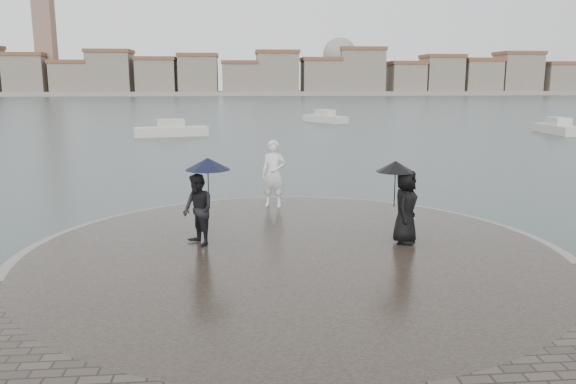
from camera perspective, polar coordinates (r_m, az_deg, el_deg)
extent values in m
plane|color=#2B3835|center=(9.70, 2.67, -14.02)|extent=(400.00, 400.00, 0.00)
cylinder|color=gray|center=(12.88, 0.53, -6.76)|extent=(12.50, 12.50, 0.32)
cylinder|color=#2D261E|center=(12.88, 0.53, -6.67)|extent=(11.90, 11.90, 0.36)
imported|color=silver|center=(17.03, -1.48, 1.89)|extent=(0.85, 0.68, 2.03)
imported|color=black|center=(13.18, -9.14, -1.80)|extent=(0.98, 1.03, 1.68)
cylinder|color=black|center=(13.15, -8.09, 0.48)|extent=(0.02, 0.02, 0.90)
cone|color=black|center=(13.06, -8.16, 2.85)|extent=(1.07, 1.07, 0.28)
imported|color=black|center=(13.47, 11.86, -1.46)|extent=(0.90, 1.02, 1.75)
cylinder|color=black|center=(13.41, 10.78, 0.38)|extent=(0.02, 0.02, 0.90)
cone|color=black|center=(13.32, 10.86, 2.57)|extent=(0.93, 0.93, 0.26)
cube|color=gray|center=(171.73, -4.90, 9.97)|extent=(260.00, 20.00, 1.20)
cube|color=gray|center=(178.64, -24.90, 10.61)|extent=(11.00, 10.00, 11.00)
cube|color=brown|center=(178.79, -25.06, 12.53)|extent=(11.60, 10.60, 1.00)
cube|color=gray|center=(175.05, -21.11, 10.58)|extent=(10.00, 10.00, 9.00)
cube|color=brown|center=(175.14, -21.23, 12.21)|extent=(10.60, 10.60, 1.00)
cube|color=gray|center=(172.45, -17.56, 11.30)|extent=(12.00, 10.00, 12.00)
cube|color=brown|center=(172.64, -17.69, 13.46)|extent=(12.60, 10.60, 1.00)
cube|color=gray|center=(170.22, -13.18, 11.20)|extent=(11.00, 10.00, 10.00)
cube|color=brown|center=(170.34, -13.27, 13.04)|extent=(11.60, 10.60, 1.00)
cube|color=gray|center=(169.04, -9.08, 11.52)|extent=(11.00, 10.00, 11.00)
cube|color=brown|center=(169.20, -9.14, 13.55)|extent=(11.60, 10.60, 1.00)
cube|color=gray|center=(168.70, -4.92, 11.28)|extent=(10.00, 10.00, 9.00)
cube|color=brown|center=(168.78, -4.95, 12.97)|extent=(10.60, 10.60, 1.00)
cube|color=gray|center=(169.15, -1.12, 11.82)|extent=(12.00, 10.00, 12.00)
cube|color=brown|center=(169.34, -1.13, 14.02)|extent=(12.60, 10.60, 1.00)
cube|color=gray|center=(170.57, 3.33, 11.46)|extent=(11.00, 10.00, 10.00)
cube|color=brown|center=(170.69, 3.35, 13.31)|extent=(11.60, 10.60, 1.00)
cube|color=gray|center=(172.77, 7.36, 11.89)|extent=(13.00, 10.00, 13.00)
cube|color=brown|center=(173.01, 7.42, 14.21)|extent=(13.60, 10.60, 1.00)
cube|color=gray|center=(176.30, 11.88, 11.08)|extent=(10.00, 10.00, 9.00)
cube|color=brown|center=(176.38, 11.94, 12.70)|extent=(10.60, 10.60, 1.00)
cube|color=gray|center=(179.81, 15.31, 11.24)|extent=(11.00, 10.00, 11.00)
cube|color=brown|center=(179.96, 15.41, 13.15)|extent=(11.60, 10.60, 1.00)
cube|color=gray|center=(184.31, 18.86, 10.88)|extent=(11.00, 10.00, 10.00)
cube|color=brown|center=(184.41, 18.97, 12.58)|extent=(11.60, 10.60, 1.00)
cube|color=gray|center=(189.47, 22.26, 10.94)|extent=(12.00, 10.00, 12.00)
cube|color=brown|center=(189.64, 22.41, 12.90)|extent=(12.60, 10.60, 1.00)
cube|color=gray|center=(195.72, 25.66, 10.22)|extent=(10.00, 10.00, 9.00)
cube|color=brown|center=(195.79, 25.79, 11.68)|extent=(10.60, 10.60, 1.00)
cube|color=#846654|center=(179.35, -23.42, 14.10)|extent=(5.00, 5.00, 32.00)
sphere|color=gray|center=(173.71, 5.27, 13.74)|extent=(10.00, 10.00, 10.00)
cube|color=beige|center=(44.02, -11.78, 5.90)|extent=(5.71, 2.71, 0.90)
cube|color=beige|center=(43.97, -11.81, 6.68)|extent=(2.21, 1.59, 0.90)
cube|color=beige|center=(57.86, 3.76, 7.32)|extent=(4.13, 5.56, 0.90)
cube|color=beige|center=(57.82, 3.77, 7.91)|extent=(2.04, 2.33, 0.90)
cube|color=beige|center=(50.14, 25.72, 5.65)|extent=(1.96, 5.59, 0.90)
cube|color=beige|center=(50.10, 25.78, 6.33)|extent=(1.33, 2.08, 0.90)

